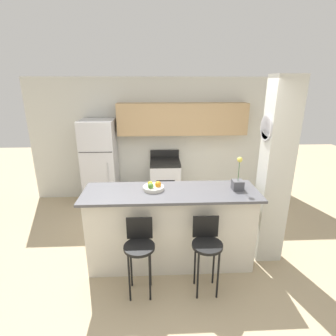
{
  "coord_description": "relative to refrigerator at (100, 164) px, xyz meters",
  "views": [
    {
      "loc": [
        -0.18,
        -3.16,
        2.47
      ],
      "look_at": [
        0.0,
        0.8,
        1.15
      ],
      "focal_mm": 28.0,
      "sensor_mm": 36.0,
      "label": 1
    }
  ],
  "objects": [
    {
      "name": "ground_plane",
      "position": [
        1.33,
        -1.95,
        -0.88
      ],
      "size": [
        14.0,
        14.0,
        0.0
      ],
      "primitive_type": "plane",
      "color": "tan"
    },
    {
      "name": "wall_back",
      "position": [
        1.46,
        0.29,
        0.58
      ],
      "size": [
        5.6,
        0.38,
        2.55
      ],
      "color": "silver",
      "rests_on": "ground_plane"
    },
    {
      "name": "pillar_right",
      "position": [
        2.73,
        -1.86,
        0.4
      ],
      "size": [
        0.38,
        0.33,
        2.55
      ],
      "color": "silver",
      "rests_on": "ground_plane"
    },
    {
      "name": "counter_bar",
      "position": [
        1.33,
        -1.95,
        -0.33
      ],
      "size": [
        2.31,
        0.72,
        1.09
      ],
      "color": "silver",
      "rests_on": "ground_plane"
    },
    {
      "name": "refrigerator",
      "position": [
        0.0,
        0.0,
        0.0
      ],
      "size": [
        0.66,
        0.63,
        1.76
      ],
      "color": "silver",
      "rests_on": "ground_plane"
    },
    {
      "name": "stove_range",
      "position": [
        1.32,
        0.02,
        -0.42
      ],
      "size": [
        0.61,
        0.61,
        1.07
      ],
      "color": "silver",
      "rests_on": "ground_plane"
    },
    {
      "name": "bar_stool_left",
      "position": [
        0.93,
        -2.49,
        -0.25
      ],
      "size": [
        0.36,
        0.36,
        0.95
      ],
      "color": "black",
      "rests_on": "ground_plane"
    },
    {
      "name": "bar_stool_right",
      "position": [
        1.72,
        -2.49,
        -0.25
      ],
      "size": [
        0.36,
        0.36,
        0.95
      ],
      "color": "black",
      "rests_on": "ground_plane"
    },
    {
      "name": "orchid_vase",
      "position": [
        2.22,
        -1.93,
        0.32
      ],
      "size": [
        0.14,
        0.14,
        0.45
      ],
      "color": "#4C4C51",
      "rests_on": "counter_bar"
    },
    {
      "name": "fruit_bowl",
      "position": [
        1.1,
        -1.89,
        0.25
      ],
      "size": [
        0.28,
        0.28,
        0.12
      ],
      "color": "silver",
      "rests_on": "counter_bar"
    },
    {
      "name": "trash_bin",
      "position": [
        0.55,
        -0.21,
        -0.69
      ],
      "size": [
        0.28,
        0.28,
        0.38
      ],
      "color": "#59595B",
      "rests_on": "ground_plane"
    }
  ]
}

